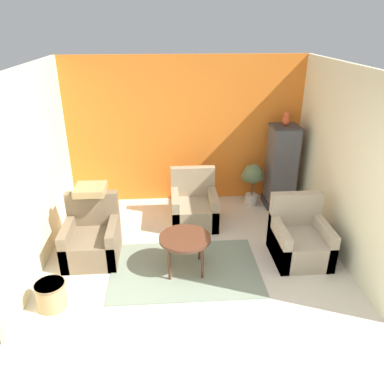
# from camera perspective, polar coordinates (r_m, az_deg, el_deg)

# --- Properties ---
(ground_plane) EXTENTS (20.00, 20.00, 0.00)m
(ground_plane) POSITION_cam_1_polar(r_m,az_deg,el_deg) (4.45, 1.74, -20.77)
(ground_plane) COLOR beige
(ground_plane) RESTS_ON ground
(wall_back_accent) EXTENTS (4.36, 0.06, 2.65)m
(wall_back_accent) POSITION_cam_1_polar(r_m,az_deg,el_deg) (6.91, -1.08, 9.24)
(wall_back_accent) COLOR orange
(wall_back_accent) RESTS_ON ground_plane
(wall_left) EXTENTS (0.06, 3.52, 2.65)m
(wall_left) POSITION_cam_1_polar(r_m,az_deg,el_deg) (5.50, -23.00, 3.09)
(wall_left) COLOR beige
(wall_left) RESTS_ON ground_plane
(wall_right) EXTENTS (0.06, 3.52, 2.65)m
(wall_right) POSITION_cam_1_polar(r_m,az_deg,el_deg) (5.77, 21.91, 4.24)
(wall_right) COLOR beige
(wall_right) RESTS_ON ground_plane
(area_rug) EXTENTS (2.05, 1.37, 0.01)m
(area_rug) POSITION_cam_1_polar(r_m,az_deg,el_deg) (5.34, -1.05, -11.62)
(area_rug) COLOR gray
(area_rug) RESTS_ON ground_plane
(coffee_table) EXTENTS (0.70, 0.70, 0.53)m
(coffee_table) POSITION_cam_1_polar(r_m,az_deg,el_deg) (5.08, -1.09, -7.34)
(coffee_table) COLOR #512D1E
(coffee_table) RESTS_ON ground_plane
(armchair_left) EXTENTS (0.76, 0.81, 0.90)m
(armchair_left) POSITION_cam_1_polar(r_m,az_deg,el_deg) (5.65, -14.96, -7.05)
(armchair_left) COLOR #7A664C
(armchair_left) RESTS_ON ground_plane
(armchair_right) EXTENTS (0.76, 0.81, 0.90)m
(armchair_right) POSITION_cam_1_polar(r_m,az_deg,el_deg) (5.66, 16.04, -7.08)
(armchair_right) COLOR tan
(armchair_right) RESTS_ON ground_plane
(armchair_middle) EXTENTS (0.76, 0.81, 0.90)m
(armchair_middle) POSITION_cam_1_polar(r_m,az_deg,el_deg) (6.35, 0.29, -2.36)
(armchair_middle) COLOR #9E896B
(armchair_middle) RESTS_ON ground_plane
(birdcage) EXTENTS (0.53, 0.53, 1.51)m
(birdcage) POSITION_cam_1_polar(r_m,az_deg,el_deg) (6.98, 13.45, 3.66)
(birdcage) COLOR #353539
(birdcage) RESTS_ON ground_plane
(parrot) EXTENTS (0.12, 0.22, 0.26)m
(parrot) POSITION_cam_1_polar(r_m,az_deg,el_deg) (6.72, 14.20, 10.75)
(parrot) COLOR #D14C2D
(parrot) RESTS_ON birdcage
(potted_plant) EXTENTS (0.40, 0.36, 0.80)m
(potted_plant) POSITION_cam_1_polar(r_m,az_deg,el_deg) (6.95, 9.21, 2.07)
(potted_plant) COLOR beige
(potted_plant) RESTS_ON ground_plane
(wicker_basket) EXTENTS (0.36, 0.36, 0.34)m
(wicker_basket) POSITION_cam_1_polar(r_m,az_deg,el_deg) (4.95, -20.66, -14.39)
(wicker_basket) COLOR tan
(wicker_basket) RESTS_ON ground_plane
(throw_pillow) EXTENTS (0.43, 0.43, 0.10)m
(throw_pillow) POSITION_cam_1_polar(r_m,az_deg,el_deg) (5.59, -15.22, 0.38)
(throw_pillow) COLOR tan
(throw_pillow) RESTS_ON armchair_left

